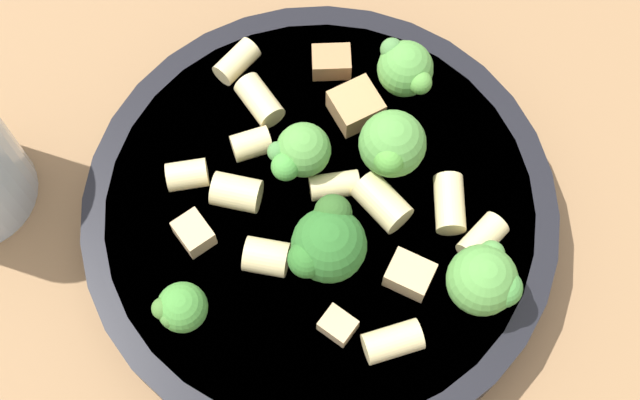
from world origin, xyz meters
TOP-DOWN VIEW (x-y plane):
  - ground_plane at (0.00, 0.00)m, footprint 2.00×2.00m
  - pasta_bowl at (0.00, 0.00)m, footprint 0.25×0.25m
  - broccoli_floret_0 at (-0.03, 0.01)m, footprint 0.04×0.04m
  - broccoli_floret_1 at (-0.07, -0.06)m, footprint 0.03×0.03m
  - broccoli_floret_2 at (0.05, -0.07)m, footprint 0.03×0.03m
  - broccoli_floret_3 at (-0.03, 0.08)m, footprint 0.02×0.03m
  - broccoli_floret_4 at (0.02, 0.01)m, footprint 0.03×0.03m
  - broccoli_floret_5 at (0.01, -0.04)m, footprint 0.03×0.03m
  - rigatoni_0 at (-0.02, 0.04)m, footprint 0.03×0.03m
  - rigatoni_1 at (-0.02, -0.06)m, footprint 0.03×0.02m
  - rigatoni_2 at (-0.05, -0.07)m, footprint 0.02×0.03m
  - rigatoni_3 at (0.04, 0.06)m, footprint 0.02×0.02m
  - rigatoni_4 at (0.07, 0.01)m, footprint 0.03×0.02m
  - rigatoni_5 at (-0.01, -0.03)m, footprint 0.03×0.03m
  - rigatoni_6 at (0.01, -0.01)m, footprint 0.02×0.03m
  - rigatoni_7 at (0.04, 0.02)m, footprint 0.02×0.02m
  - rigatoni_8 at (-0.08, -0.01)m, footprint 0.02×0.03m
  - rigatoni_9 at (0.09, 0.01)m, footprint 0.02×0.03m
  - rigatoni_10 at (0.02, 0.04)m, footprint 0.03×0.03m
  - chicken_chunk_0 at (0.08, -0.03)m, footprint 0.02×0.03m
  - chicken_chunk_1 at (-0.05, -0.03)m, footprint 0.03×0.03m
  - chicken_chunk_2 at (-0.06, 0.01)m, footprint 0.02×0.02m
  - chicken_chunk_3 at (0.01, 0.07)m, footprint 0.02×0.02m
  - chicken_chunk_4 at (0.05, -0.04)m, footprint 0.03×0.03m

SIDE VIEW (x-z plane):
  - ground_plane at x=0.00m, z-range 0.00..0.00m
  - pasta_bowl at x=0.00m, z-range 0.00..0.03m
  - chicken_chunk_2 at x=-0.06m, z-range 0.03..0.04m
  - chicken_chunk_3 at x=0.01m, z-range 0.03..0.04m
  - chicken_chunk_0 at x=0.08m, z-range 0.03..0.04m
  - rigatoni_6 at x=0.01m, z-range 0.03..0.05m
  - rigatoni_9 at x=0.09m, z-range 0.03..0.05m
  - chicken_chunk_1 at x=-0.05m, z-range 0.03..0.05m
  - rigatoni_2 at x=-0.05m, z-range 0.03..0.05m
  - rigatoni_7 at x=0.04m, z-range 0.03..0.05m
  - rigatoni_3 at x=0.04m, z-range 0.03..0.05m
  - rigatoni_1 at x=-0.02m, z-range 0.03..0.05m
  - rigatoni_4 at x=0.07m, z-range 0.03..0.05m
  - rigatoni_8 at x=-0.08m, z-range 0.03..0.05m
  - chicken_chunk_4 at x=0.05m, z-range 0.03..0.05m
  - rigatoni_10 at x=0.02m, z-range 0.03..0.05m
  - rigatoni_0 at x=-0.02m, z-range 0.03..0.05m
  - rigatoni_5 at x=-0.01m, z-range 0.03..0.05m
  - broccoli_floret_3 at x=-0.03m, z-range 0.04..0.07m
  - broccoli_floret_2 at x=0.05m, z-range 0.04..0.07m
  - broccoli_floret_4 at x=0.02m, z-range 0.04..0.07m
  - broccoli_floret_1 at x=-0.07m, z-range 0.03..0.07m
  - broccoli_floret_5 at x=0.01m, z-range 0.04..0.08m
  - broccoli_floret_0 at x=-0.03m, z-range 0.04..0.08m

